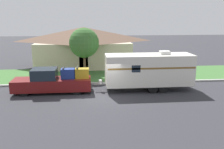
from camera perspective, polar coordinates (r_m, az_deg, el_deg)
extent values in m
plane|color=#2D2D33|center=(19.55, -1.50, -5.07)|extent=(120.00, 120.00, 0.00)
cube|color=#999993|center=(23.11, -2.16, -1.97)|extent=(80.00, 0.30, 0.14)
cube|color=#3D6B33|center=(26.66, -2.63, -0.02)|extent=(80.00, 7.00, 0.03)
cube|color=beige|center=(31.74, -6.44, 4.86)|extent=(11.23, 7.13, 3.05)
pyramid|color=brown|center=(31.48, -6.55, 9.16)|extent=(12.13, 7.71, 1.73)
cube|color=#4C3828|center=(28.33, -6.51, 2.85)|extent=(1.00, 0.06, 2.10)
cylinder|color=black|center=(20.71, -19.60, -3.53)|extent=(0.88, 0.28, 0.88)
cylinder|color=black|center=(22.19, -18.64, -2.35)|extent=(0.88, 0.28, 0.88)
cylinder|color=black|center=(20.10, -8.07, -3.37)|extent=(0.88, 0.28, 0.88)
cylinder|color=black|center=(21.61, -7.90, -2.17)|extent=(0.88, 0.28, 0.88)
cube|color=maroon|center=(21.19, -16.86, -2.21)|extent=(3.75, 1.94, 0.92)
cube|color=#19232D|center=(20.85, -15.21, 0.16)|extent=(1.95, 1.78, 0.84)
cube|color=maroon|center=(20.79, -8.36, -2.06)|extent=(2.52, 1.94, 0.92)
cube|color=#333333|center=(20.85, -4.71, -2.88)|extent=(0.12, 1.75, 0.20)
cube|color=navy|center=(20.62, -9.98, 0.22)|extent=(1.15, 0.81, 0.80)
cube|color=black|center=(20.55, -11.06, 1.50)|extent=(0.10, 0.90, 0.08)
cube|color=olive|center=(20.56, -6.90, 0.29)|extent=(1.15, 0.81, 0.80)
cube|color=black|center=(20.47, -7.97, 1.58)|extent=(0.10, 0.90, 0.08)
cylinder|color=black|center=(20.56, 9.33, -3.16)|extent=(0.79, 0.22, 0.79)
cylinder|color=black|center=(22.41, 8.05, -1.73)|extent=(0.79, 0.22, 0.79)
cylinder|color=black|center=(20.79, 11.65, -3.07)|extent=(0.79, 0.22, 0.79)
cylinder|color=black|center=(22.62, 10.20, -1.66)|extent=(0.79, 0.22, 0.79)
cube|color=silver|center=(21.12, 8.41, 1.15)|extent=(7.25, 2.26, 2.53)
cube|color=brown|center=(19.97, 9.21, 1.35)|extent=(7.10, 0.01, 0.14)
cube|color=#383838|center=(20.82, -2.81, -2.34)|extent=(1.01, 0.12, 0.10)
cylinder|color=silver|center=(20.76, -2.68, -1.72)|extent=(0.28, 0.28, 0.36)
cube|color=silver|center=(21.22, 11.98, 4.92)|extent=(0.80, 0.68, 0.28)
cube|color=#19232D|center=(19.68, 5.54, 1.29)|extent=(0.70, 0.01, 0.56)
cylinder|color=brown|center=(23.92, 5.12, -0.21)|extent=(0.09, 0.09, 1.18)
cube|color=#B2B2B2|center=(23.76, 5.16, 1.43)|extent=(0.48, 0.20, 0.22)
cylinder|color=brown|center=(26.02, -6.27, 2.17)|extent=(0.24, 0.24, 2.33)
sphere|color=#38662D|center=(25.68, -6.40, 7.22)|extent=(3.04, 3.04, 3.04)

